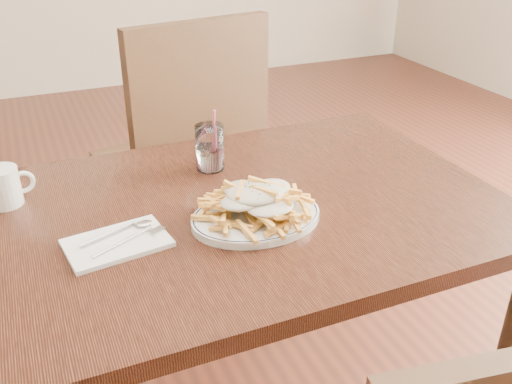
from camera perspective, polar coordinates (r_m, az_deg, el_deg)
name	(u,v)px	position (r m, az deg, el deg)	size (l,w,h in m)	color
table	(236,234)	(1.32, -2.05, -4.22)	(1.20, 0.80, 0.75)	black
chair_far	(187,148)	(1.99, -6.91, 4.36)	(0.56, 0.56, 1.04)	#321F10
fries_plate	(256,217)	(1.21, 0.00, -2.52)	(0.29, 0.26, 0.02)	white
loaded_fries	(256,198)	(1.19, 0.00, -0.58)	(0.24, 0.19, 0.07)	#F1B149
napkin	(117,243)	(1.17, -13.72, -4.98)	(0.20, 0.13, 0.01)	white
cutlery	(116,238)	(1.17, -13.83, -4.52)	(0.18, 0.13, 0.01)	silver
water_glass	(210,150)	(1.43, -4.62, 4.19)	(0.07, 0.07, 0.16)	white
coffee_mug	(3,187)	(1.38, -23.95, 0.49)	(0.11, 0.08, 0.09)	white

